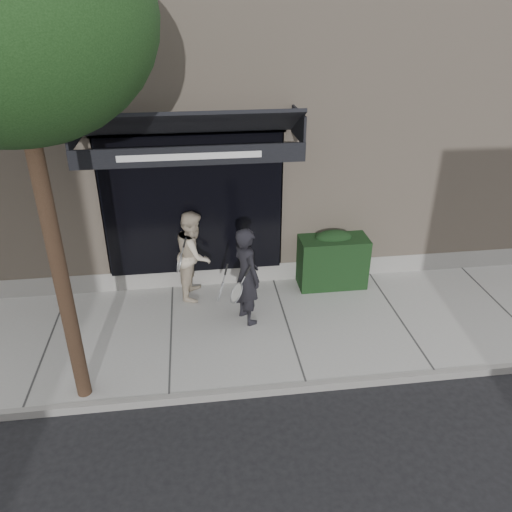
{
  "coord_description": "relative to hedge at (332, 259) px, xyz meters",
  "views": [
    {
      "loc": [
        -1.47,
        -7.01,
        5.18
      ],
      "look_at": [
        -0.47,
        0.6,
        1.16
      ],
      "focal_mm": 35.0,
      "sensor_mm": 36.0,
      "label": 1
    }
  ],
  "objects": [
    {
      "name": "sidewalk",
      "position": [
        -1.1,
        -1.25,
        -0.6
      ],
      "size": [
        20.0,
        3.0,
        0.12
      ],
      "primitive_type": "cube",
      "color": "#A3A39E",
      "rests_on": "ground"
    },
    {
      "name": "pedestrian_front",
      "position": [
        -1.78,
        -1.03,
        0.34
      ],
      "size": [
        0.88,
        0.89,
        1.75
      ],
      "color": "black",
      "rests_on": "sidewalk"
    },
    {
      "name": "pedestrian_back",
      "position": [
        -2.64,
        -0.05,
        0.3
      ],
      "size": [
        0.77,
        0.91,
        1.68
      ],
      "color": "beige",
      "rests_on": "sidewalk"
    },
    {
      "name": "curb",
      "position": [
        -1.1,
        -2.8,
        -0.59
      ],
      "size": [
        20.0,
        0.1,
        0.14
      ],
      "primitive_type": "cube",
      "color": "gray",
      "rests_on": "ground"
    },
    {
      "name": "building_facade",
      "position": [
        -1.11,
        3.71,
        2.08
      ],
      "size": [
        14.3,
        8.04,
        5.64
      ],
      "color": "tan",
      "rests_on": "ground"
    },
    {
      "name": "ground",
      "position": [
        -1.1,
        -1.25,
        -0.66
      ],
      "size": [
        80.0,
        80.0,
        0.0
      ],
      "primitive_type": "plane",
      "color": "black",
      "rests_on": "ground"
    },
    {
      "name": "street_tree",
      "position": [
        -4.3,
        -2.55,
        4.32
      ],
      "size": [
        3.0,
        3.0,
        6.28
      ],
      "color": "black",
      "rests_on": "ground"
    },
    {
      "name": "hedge",
      "position": [
        0.0,
        0.0,
        0.0
      ],
      "size": [
        1.3,
        0.7,
        1.14
      ],
      "color": "black",
      "rests_on": "sidewalk"
    }
  ]
}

